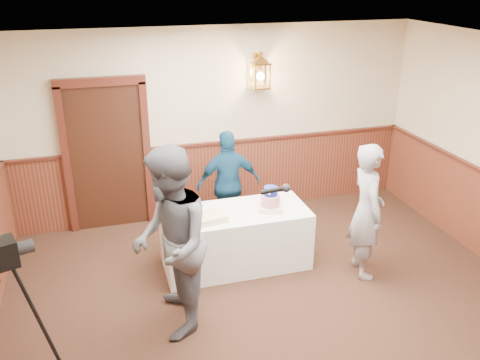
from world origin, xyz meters
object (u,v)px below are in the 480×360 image
object	(u,v)px
tiered_cake	(270,201)
sheet_cake_green	(176,214)
display_table	(236,238)
baker	(367,211)
assistant_p	(229,184)
interviewer	(170,244)
sheet_cake_yellow	(210,218)
tv_camera_rig	(8,332)

from	to	relation	value
tiered_cake	sheet_cake_green	world-z (taller)	tiered_cake
display_table	baker	world-z (taller)	baker
tiered_cake	assistant_p	size ratio (longest dim) A/B	0.24
display_table	interviewer	distance (m)	1.51
tiered_cake	interviewer	distance (m)	1.67
sheet_cake_green	assistant_p	size ratio (longest dim) A/B	0.17
display_table	assistant_p	distance (m)	0.94
display_table	sheet_cake_green	xyz separation A→B (m)	(-0.72, 0.08, 0.41)
sheet_cake_green	tiered_cake	bearing A→B (deg)	-7.12
display_table	sheet_cake_green	distance (m)	0.83
sheet_cake_yellow	sheet_cake_green	xyz separation A→B (m)	(-0.36, 0.23, -0.01)
display_table	sheet_cake_yellow	xyz separation A→B (m)	(-0.36, -0.15, 0.41)
tv_camera_rig	interviewer	bearing A→B (deg)	2.28
display_table	sheet_cake_green	size ratio (longest dim) A/B	6.89
sheet_cake_green	assistant_p	distance (m)	1.15
baker	sheet_cake_green	bearing A→B (deg)	80.02
display_table	sheet_cake_yellow	bearing A→B (deg)	-157.56
display_table	tv_camera_rig	bearing A→B (deg)	-147.55
tiered_cake	sheet_cake_yellow	size ratio (longest dim) A/B	0.98
interviewer	sheet_cake_green	bearing A→B (deg)	174.10
sheet_cake_yellow	tv_camera_rig	distance (m)	2.49
tiered_cake	sheet_cake_green	size ratio (longest dim) A/B	1.41
display_table	tv_camera_rig	distance (m)	2.89
assistant_p	tiered_cake	bearing A→B (deg)	108.22
sheet_cake_yellow	assistant_p	distance (m)	1.11
tiered_cake	tv_camera_rig	xyz separation A→B (m)	(-2.86, -1.48, -0.18)
tiered_cake	tv_camera_rig	distance (m)	3.22
sheet_cake_yellow	interviewer	size ratio (longest dim) A/B	0.19
sheet_cake_green	display_table	bearing A→B (deg)	-6.38
baker	sheet_cake_yellow	bearing A→B (deg)	83.39
interviewer	tv_camera_rig	distance (m)	1.61
sheet_cake_yellow	tv_camera_rig	bearing A→B (deg)	-145.99
sheet_cake_yellow	tiered_cake	bearing A→B (deg)	6.19
baker	assistant_p	size ratio (longest dim) A/B	1.11
tiered_cake	baker	distance (m)	1.16
assistant_p	sheet_cake_green	bearing A→B (deg)	42.17
assistant_p	baker	bearing A→B (deg)	132.60
sheet_cake_yellow	interviewer	distance (m)	1.05
tv_camera_rig	baker	bearing A→B (deg)	-4.63
tv_camera_rig	sheet_cake_yellow	bearing A→B (deg)	15.82
display_table	sheet_cake_yellow	distance (m)	0.57
sheet_cake_green	tv_camera_rig	size ratio (longest dim) A/B	0.17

